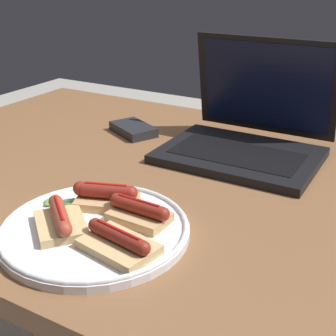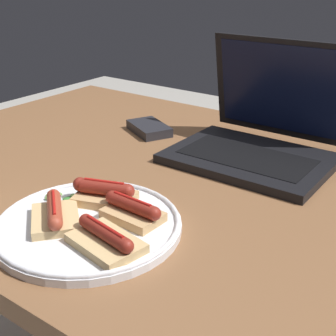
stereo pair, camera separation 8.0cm
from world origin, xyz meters
name	(u,v)px [view 2 (the right image)]	position (x,y,z in m)	size (l,w,h in m)	color
desk	(153,196)	(0.00, 0.00, 0.68)	(1.20, 0.86, 0.74)	brown
laptop	(259,137)	(0.15, 0.18, 0.79)	(0.32, 0.28, 0.24)	black
plate	(89,224)	(0.07, -0.25, 0.75)	(0.29, 0.29, 0.02)	silver
sausage_toast_left	(55,215)	(0.03, -0.28, 0.77)	(0.12, 0.12, 0.04)	tan
sausage_toast_middle	(106,239)	(0.14, -0.28, 0.77)	(0.12, 0.09, 0.04)	tan
sausage_toast_right	(133,211)	(0.12, -0.20, 0.77)	(0.11, 0.06, 0.04)	tan
sausage_toast_extra	(105,194)	(0.04, -0.19, 0.77)	(0.11, 0.09, 0.04)	tan
salad_pile	(64,198)	(-0.02, -0.22, 0.76)	(0.08, 0.05, 0.01)	#2D662D
external_drive	(149,128)	(-0.14, 0.16, 0.76)	(0.14, 0.12, 0.02)	#232328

